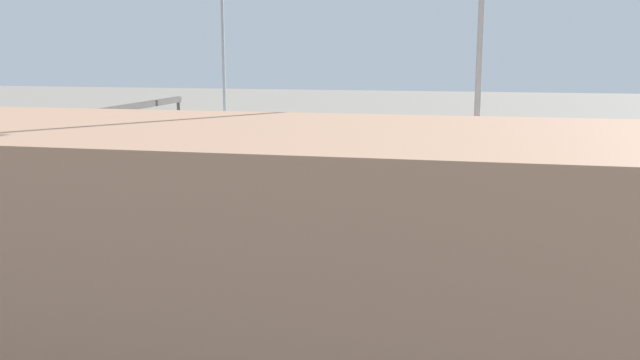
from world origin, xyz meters
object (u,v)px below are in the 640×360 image
at_px(train_on_track_2, 90,151).
at_px(train_on_track_5, 509,191).
at_px(train_on_track_3, 268,160).
at_px(train_on_track_1, 314,150).
at_px(train_on_track_6, 386,195).
at_px(light_mast_0, 223,31).
at_px(maintenance_shed, 273,261).
at_px(signal_gantry, 100,117).

distance_m(train_on_track_2, train_on_track_5, 56.01).
xyz_separation_m(train_on_track_3, train_on_track_1, (-3.30, -10.00, -0.02)).
bearing_deg(train_on_track_6, train_on_track_2, -25.16).
xyz_separation_m(light_mast_0, maintenance_shed, (-27.28, 67.65, -12.10)).
relative_size(train_on_track_3, signal_gantry, 2.66).
xyz_separation_m(light_mast_0, signal_gantry, (6.87, 23.04, -10.38)).
bearing_deg(light_mast_0, train_on_track_5, 144.61).
height_order(train_on_track_1, maintenance_shed, maintenance_shed).
xyz_separation_m(train_on_track_2, train_on_track_5, (-53.96, 15.00, -0.10)).
relative_size(train_on_track_2, maintenance_shed, 1.12).
relative_size(train_on_track_5, light_mast_0, 1.64).
distance_m(light_mast_0, maintenance_shed, 73.94).
xyz_separation_m(train_on_track_1, train_on_track_5, (-24.21, 20.00, -0.57)).
height_order(signal_gantry, maintenance_shed, maintenance_shed).
bearing_deg(signal_gantry, maintenance_shed, 127.43).
bearing_deg(signal_gantry, train_on_track_6, 164.04).
xyz_separation_m(train_on_track_6, signal_gantry, (34.96, -10.00, 5.64)).
height_order(train_on_track_6, maintenance_shed, maintenance_shed).
distance_m(train_on_track_3, train_on_track_2, 26.93).
distance_m(train_on_track_6, train_on_track_1, 28.10).
bearing_deg(signal_gantry, light_mast_0, -106.60).
height_order(train_on_track_1, signal_gantry, signal_gantry).
height_order(train_on_track_2, maintenance_shed, maintenance_shed).
distance_m(train_on_track_2, maintenance_shed, 68.86).
bearing_deg(maintenance_shed, train_on_track_1, -78.61).
height_order(train_on_track_6, train_on_track_3, same).
distance_m(train_on_track_3, light_mast_0, 26.66).
bearing_deg(train_on_track_6, train_on_track_1, -62.86).
xyz_separation_m(train_on_track_3, light_mast_0, (11.97, -18.04, 15.57)).
height_order(train_on_track_5, signal_gantry, signal_gantry).
height_order(train_on_track_2, signal_gantry, signal_gantry).
bearing_deg(train_on_track_1, train_on_track_3, 71.72).
distance_m(train_on_track_6, train_on_track_3, 22.02).
xyz_separation_m(train_on_track_2, signal_gantry, (-7.62, 10.00, 5.68)).
xyz_separation_m(train_on_track_6, train_on_track_1, (12.82, -25.00, 0.43)).
relative_size(train_on_track_3, train_on_track_5, 2.54).
bearing_deg(signal_gantry, train_on_track_3, -165.13).
bearing_deg(signal_gantry, train_on_track_2, -52.71).
relative_size(train_on_track_1, train_on_track_2, 1.44).
relative_size(train_on_track_6, train_on_track_1, 0.10).
bearing_deg(train_on_track_2, train_on_track_3, 169.30).
distance_m(train_on_track_3, signal_gantry, 20.17).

